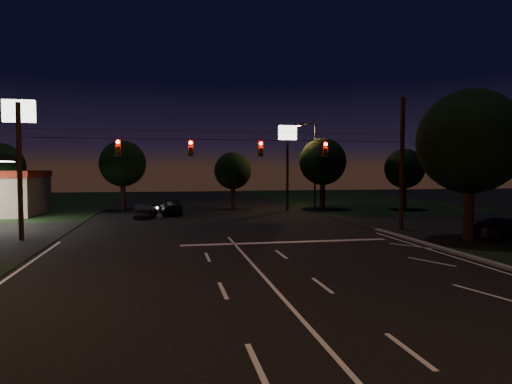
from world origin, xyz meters
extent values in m
plane|color=black|center=(0.00, 0.00, 0.00)|extent=(140.00, 140.00, 0.00)
cube|color=black|center=(20.00, 16.00, 0.00)|extent=(20.00, 16.00, 0.02)
cube|color=silver|center=(3.00, 11.50, 0.01)|extent=(12.00, 0.50, 0.01)
cylinder|color=black|center=(12.00, 15.00, 0.00)|extent=(0.30, 0.30, 9.00)
cylinder|color=black|center=(-12.00, 15.00, 0.00)|extent=(0.28, 0.28, 8.00)
cylinder|color=black|center=(0.00, 15.00, 6.00)|extent=(24.00, 0.03, 0.03)
cylinder|color=black|center=(0.00, 15.00, 6.50)|extent=(24.00, 0.02, 0.02)
cube|color=#3F3307|center=(-6.50, 15.00, 5.45)|extent=(0.32, 0.26, 1.00)
sphere|color=#FF0705|center=(-6.50, 14.84, 5.78)|extent=(0.22, 0.22, 0.22)
sphere|color=black|center=(-6.50, 14.84, 5.45)|extent=(0.20, 0.20, 0.20)
sphere|color=black|center=(-6.50, 14.84, 5.12)|extent=(0.20, 0.20, 0.20)
cube|color=#3F3307|center=(-2.20, 15.00, 5.45)|extent=(0.32, 0.26, 1.00)
sphere|color=#FF0705|center=(-2.20, 14.84, 5.78)|extent=(0.22, 0.22, 0.22)
sphere|color=black|center=(-2.20, 14.84, 5.45)|extent=(0.20, 0.20, 0.20)
sphere|color=black|center=(-2.20, 14.84, 5.12)|extent=(0.20, 0.20, 0.20)
cube|color=#3F3307|center=(2.20, 15.00, 5.45)|extent=(0.32, 0.26, 1.00)
sphere|color=#FF0705|center=(2.20, 14.84, 5.78)|extent=(0.22, 0.22, 0.22)
sphere|color=black|center=(2.20, 14.84, 5.45)|extent=(0.20, 0.20, 0.20)
sphere|color=black|center=(2.20, 14.84, 5.12)|extent=(0.20, 0.20, 0.20)
cube|color=#3F3307|center=(6.50, 15.00, 5.45)|extent=(0.32, 0.26, 1.00)
sphere|color=#FF0705|center=(6.50, 14.84, 5.78)|extent=(0.22, 0.22, 0.22)
sphere|color=black|center=(6.50, 14.84, 5.45)|extent=(0.20, 0.20, 0.20)
sphere|color=black|center=(6.50, 14.84, 5.12)|extent=(0.20, 0.20, 0.20)
cylinder|color=black|center=(-14.00, 22.00, 3.75)|extent=(0.24, 0.24, 7.50)
cube|color=white|center=(-14.00, 22.00, 8.30)|extent=(2.20, 0.30, 1.60)
cylinder|color=black|center=(8.00, 30.00, 3.50)|extent=(0.24, 0.24, 7.00)
cube|color=white|center=(8.00, 30.00, 7.70)|extent=(1.80, 0.30, 1.40)
cylinder|color=black|center=(11.50, 32.00, 4.50)|extent=(0.20, 0.20, 9.00)
cylinder|color=black|center=(10.60, 32.00, 8.80)|extent=(1.80, 0.12, 0.12)
cube|color=black|center=(9.70, 32.00, 8.70)|extent=(0.60, 0.35, 0.22)
cube|color=orange|center=(9.70, 32.00, 8.58)|extent=(0.45, 0.25, 0.04)
cylinder|color=black|center=(13.50, 10.00, 2.00)|extent=(0.60, 0.60, 4.00)
sphere|color=black|center=(13.50, 10.00, 5.76)|extent=(6.00, 6.00, 6.00)
sphere|color=black|center=(14.10, 10.45, 5.58)|extent=(4.50, 4.50, 4.50)
sphere|color=black|center=(12.90, 10.30, 5.62)|extent=(4.20, 4.20, 4.20)
cylinder|color=black|center=(-18.00, 30.00, 1.50)|extent=(0.49, 0.49, 3.00)
sphere|color=black|center=(-18.00, 30.00, 4.32)|extent=(4.20, 4.20, 4.20)
sphere|color=black|center=(-17.58, 30.32, 4.19)|extent=(3.15, 3.15, 3.15)
cylinder|color=black|center=(-8.00, 34.00, 1.62)|extent=(0.52, 0.52, 3.25)
sphere|color=black|center=(-8.00, 34.00, 4.68)|extent=(4.60, 4.60, 4.60)
sphere|color=black|center=(-7.54, 34.34, 4.54)|extent=(3.45, 3.45, 3.45)
sphere|color=black|center=(-8.46, 34.23, 4.58)|extent=(3.22, 3.22, 3.22)
cylinder|color=black|center=(3.00, 33.00, 1.38)|extent=(0.47, 0.47, 2.75)
sphere|color=black|center=(3.00, 33.00, 3.96)|extent=(3.80, 3.80, 3.80)
sphere|color=black|center=(3.38, 33.28, 3.85)|extent=(2.85, 2.85, 2.85)
sphere|color=black|center=(2.62, 33.19, 3.87)|extent=(2.66, 2.66, 2.66)
cylinder|color=black|center=(12.00, 31.00, 1.70)|extent=(0.53, 0.53, 3.40)
sphere|color=black|center=(12.00, 31.00, 4.90)|extent=(4.80, 4.80, 4.80)
sphere|color=black|center=(12.48, 31.36, 4.75)|extent=(3.60, 3.60, 3.60)
sphere|color=black|center=(11.52, 31.24, 4.79)|extent=(3.36, 3.36, 3.36)
cylinder|color=black|center=(20.00, 29.00, 1.45)|extent=(0.48, 0.48, 2.90)
sphere|color=black|center=(20.00, 29.00, 4.18)|extent=(4.00, 4.00, 4.00)
sphere|color=black|center=(20.40, 29.30, 4.06)|extent=(3.00, 3.00, 3.00)
sphere|color=black|center=(19.60, 29.20, 4.09)|extent=(2.80, 2.80, 2.80)
imported|color=black|center=(-3.33, 28.49, 0.76)|extent=(2.25, 4.63, 1.52)
imported|color=black|center=(-5.46, 25.96, 0.61)|extent=(1.88, 3.86, 1.22)
imported|color=black|center=(16.05, 10.00, 0.64)|extent=(4.65, 2.40, 1.29)
camera|label=1|loc=(-3.66, -13.45, 4.22)|focal=32.00mm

